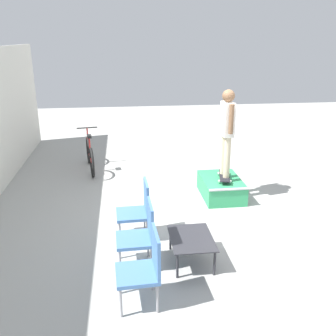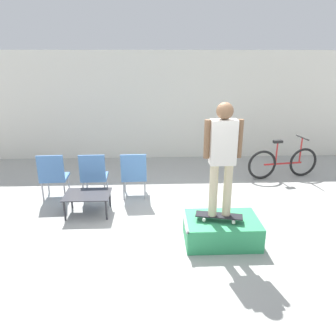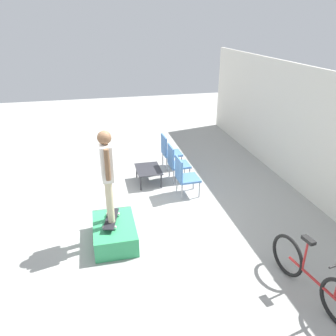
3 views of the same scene
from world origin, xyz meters
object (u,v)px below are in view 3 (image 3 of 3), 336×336
at_px(skate_ramp_box, 115,232).
at_px(coffee_table, 148,170).
at_px(patio_chair_left, 169,150).
at_px(person_skater, 107,169).
at_px(bicycle, 312,276).
at_px(skateboard_on_ramp, 111,219).
at_px(patio_chair_right, 184,175).
at_px(patio_chair_center, 176,161).

relative_size(skate_ramp_box, coffee_table, 1.41).
xyz_separation_m(skate_ramp_box, patio_chair_left, (-3.16, 1.81, 0.34)).
xyz_separation_m(person_skater, bicycle, (2.13, 2.89, -1.15)).
distance_m(skateboard_on_ramp, coffee_table, 2.53).
bearing_deg(patio_chair_right, patio_chair_center, -2.02).
xyz_separation_m(patio_chair_left, patio_chair_center, (0.83, -0.00, 0.00)).
distance_m(skate_ramp_box, coffee_table, 2.57).
bearing_deg(skate_ramp_box, patio_chair_right, 129.54).
xyz_separation_m(skateboard_on_ramp, coffee_table, (-2.27, 1.11, -0.12)).
bearing_deg(patio_chair_center, skate_ramp_box, 140.33).
distance_m(coffee_table, patio_chair_right, 1.13).
bearing_deg(skate_ramp_box, skateboard_on_ramp, -143.39).
xyz_separation_m(skate_ramp_box, person_skater, (-0.06, -0.04, 1.33)).
height_order(person_skater, bicycle, person_skater).
bearing_deg(skateboard_on_ramp, patio_chair_center, 153.55).
xyz_separation_m(skate_ramp_box, skateboard_on_ramp, (-0.06, -0.04, 0.28)).
height_order(coffee_table, patio_chair_center, patio_chair_center).
relative_size(patio_chair_center, patio_chair_right, 1.00).
distance_m(skate_ramp_box, skateboard_on_ramp, 0.29).
distance_m(skateboard_on_ramp, patio_chair_center, 2.93).
xyz_separation_m(coffee_table, patio_chair_left, (-0.83, 0.74, 0.18)).
bearing_deg(skateboard_on_ramp, patio_chair_right, 140.57).
bearing_deg(patio_chair_center, person_skater, 139.00).
height_order(skate_ramp_box, patio_chair_center, patio_chair_center).
distance_m(coffee_table, patio_chair_center, 0.76).
xyz_separation_m(patio_chair_left, bicycle, (5.23, 1.04, -0.15)).
height_order(skate_ramp_box, bicycle, bicycle).
distance_m(coffee_table, bicycle, 4.74).
distance_m(skate_ramp_box, patio_chair_left, 3.65).
bearing_deg(bicycle, patio_chair_left, -177.45).
bearing_deg(patio_chair_left, coffee_table, 135.52).
distance_m(skate_ramp_box, patio_chair_center, 2.96).
xyz_separation_m(skateboard_on_ramp, bicycle, (2.13, 2.89, -0.10)).
xyz_separation_m(coffee_table, patio_chair_center, (0.00, 0.74, 0.18)).
relative_size(patio_chair_left, patio_chair_center, 1.00).
bearing_deg(coffee_table, skateboard_on_ramp, -26.11).
xyz_separation_m(person_skater, patio_chair_left, (-3.10, 1.85, -0.99)).
bearing_deg(skateboard_on_ramp, person_skater, 12.75).
distance_m(skate_ramp_box, person_skater, 1.33).
xyz_separation_m(skate_ramp_box, bicycle, (2.07, 2.85, 0.18)).
distance_m(patio_chair_center, patio_chair_right, 0.83).
relative_size(patio_chair_center, bicycle, 0.55).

